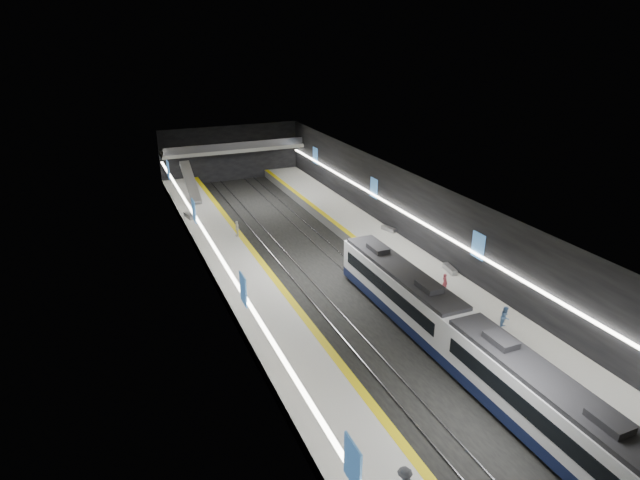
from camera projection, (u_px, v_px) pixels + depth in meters
name	position (u px, v px, depth m)	size (l,w,h in m)	color
ground	(328.00, 276.00, 48.77)	(70.00, 70.00, 0.00)	black
ceiling	(329.00, 192.00, 45.75)	(20.00, 70.00, 0.04)	beige
wall_left	(217.00, 253.00, 43.65)	(0.04, 70.00, 8.00)	black
wall_right	(424.00, 221.00, 50.87)	(0.04, 70.00, 8.00)	black
wall_back	(231.00, 153.00, 77.11)	(20.00, 0.04, 8.00)	black
platform_left	(248.00, 286.00, 45.87)	(5.00, 70.00, 1.00)	slate
tile_surface_left	(248.00, 281.00, 45.68)	(5.00, 70.00, 0.02)	#B4B4AF
tactile_strip_left	(272.00, 276.00, 46.47)	(0.60, 70.00, 0.02)	yellow
platform_right	(399.00, 258.00, 51.29)	(5.00, 70.00, 1.00)	slate
tile_surface_right	(400.00, 253.00, 51.10)	(5.00, 70.00, 0.02)	#B4B4AF
tactile_strip_right	(380.00, 257.00, 50.30)	(0.60, 70.00, 0.02)	yellow
rails	(328.00, 276.00, 48.74)	(6.52, 70.00, 0.12)	gray
train	(459.00, 336.00, 35.37)	(2.69, 30.04, 3.60)	#0F1739
ad_posters	(324.00, 227.00, 47.92)	(19.94, 53.50, 2.20)	#386CA8
cove_light_left	(219.00, 255.00, 43.79)	(0.25, 68.60, 0.12)	white
cove_light_right	(422.00, 223.00, 50.88)	(0.25, 68.60, 0.12)	white
mezzanine_bridge	(234.00, 149.00, 74.95)	(20.00, 3.00, 1.50)	gray
escalator	(190.00, 182.00, 67.14)	(1.20, 8.00, 0.60)	#99999E
bench_left_far	(189.00, 216.00, 60.37)	(0.53, 1.92, 0.47)	#99999E
bench_right_near	(450.00, 269.00, 47.30)	(0.53, 1.91, 0.47)	#99999E
bench_right_far	(389.00, 229.00, 56.57)	(0.49, 1.76, 0.43)	#99999E
passenger_right_a	(445.00, 283.00, 43.52)	(0.59, 0.39, 1.61)	#BC4657
passenger_right_b	(505.00, 317.00, 38.39)	(0.81, 0.63, 1.67)	#5077AE
passenger_left_a	(237.00, 229.00, 54.98)	(0.96, 0.40, 1.64)	silver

